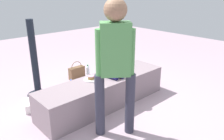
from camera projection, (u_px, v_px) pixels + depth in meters
name	position (u px, v px, depth m)	size (l,w,h in m)	color
ground_plane	(105.00, 104.00, 3.58)	(12.00, 12.00, 0.00)	#AC939F
concrete_ledge	(105.00, 92.00, 3.50)	(2.16, 0.56, 0.45)	gray
child_seated	(110.00, 63.00, 3.45)	(0.28, 0.33, 0.48)	#1A1755
adult_standing	(115.00, 58.00, 2.55)	(0.41, 0.37, 1.66)	#2F3041
cake_plate	(91.00, 78.00, 3.37)	(0.22, 0.22, 0.07)	white
gift_bag	(61.00, 94.00, 3.63)	(0.20, 0.11, 0.29)	#B259BF
railing_post	(35.00, 68.00, 3.69)	(0.36, 0.36, 1.30)	black
water_bottle_near_gift	(88.00, 70.00, 4.77)	(0.07, 0.07, 0.22)	silver
water_bottle_far_side	(71.00, 85.00, 4.08)	(0.07, 0.07, 0.19)	silver
party_cup_red	(62.00, 91.00, 3.93)	(0.08, 0.08, 0.09)	red
cake_box_white	(35.00, 104.00, 3.45)	(0.31, 0.31, 0.13)	white
handbag_black_leather	(101.00, 83.00, 4.06)	(0.32, 0.11, 0.36)	black
handbag_brown_canvas	(77.00, 72.00, 4.56)	(0.33, 0.12, 0.37)	brown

